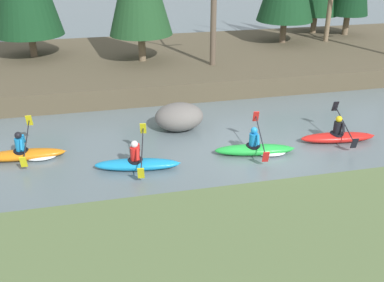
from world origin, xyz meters
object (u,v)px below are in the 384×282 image
at_px(kayaker_far_back, 27,154).
at_px(kayaker_trailing, 138,163).
at_px(kayaker_middle, 258,149).
at_px(boulder_midstream, 179,117).
at_px(kayaker_lead, 338,136).

bearing_deg(kayaker_far_back, kayaker_trailing, -20.59).
distance_m(kayaker_trailing, kayaker_far_back, 3.84).
relative_size(kayaker_middle, boulder_midstream, 1.51).
height_order(kayaker_trailing, kayaker_far_back, same).
distance_m(kayaker_trailing, boulder_midstream, 3.38).
bearing_deg(kayaker_middle, kayaker_far_back, 179.35).
distance_m(kayaker_lead, boulder_midstream, 5.87).
bearing_deg(kayaker_lead, kayaker_far_back, -178.70).
distance_m(kayaker_middle, boulder_midstream, 3.44).
bearing_deg(kayaker_trailing, boulder_midstream, 65.59).
bearing_deg(kayaker_far_back, kayaker_lead, -3.11).
relative_size(kayaker_lead, kayaker_trailing, 1.00).
height_order(kayaker_middle, kayaker_trailing, same).
relative_size(kayaker_trailing, boulder_midstream, 1.51).
distance_m(kayaker_far_back, boulder_midstream, 5.59).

